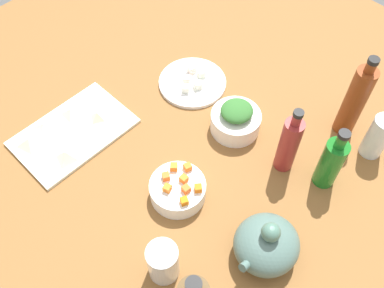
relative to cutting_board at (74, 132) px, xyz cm
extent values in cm
cube|color=brown|center=(-18.56, 29.29, -2.00)|extent=(190.00, 190.00, 3.00)
cube|color=white|center=(0.00, 0.00, 0.00)|extent=(32.53, 21.25, 1.00)
cylinder|color=white|center=(-37.54, 10.83, 0.10)|extent=(20.91, 20.91, 1.20)
cylinder|color=white|center=(-33.71, 31.70, 2.53)|extent=(14.18, 14.18, 6.07)
cylinder|color=white|center=(-7.00, 35.54, 2.04)|extent=(14.46, 14.46, 5.07)
ellipsoid|color=#4F6C64|center=(-10.39, 61.40, 4.55)|extent=(15.72, 15.16, 10.11)
sphere|color=#4B7263|center=(-10.39, 61.40, 11.37)|extent=(4.40, 4.40, 4.40)
cylinder|color=#4F6C64|center=(-3.71, 61.40, 5.82)|extent=(5.38, 2.00, 3.93)
cylinder|color=#1A6E20|center=(-37.23, 59.83, 7.35)|extent=(5.80, 5.80, 15.70)
cylinder|color=#1A6E20|center=(-37.23, 59.83, 17.19)|extent=(2.61, 2.61, 3.98)
cylinder|color=black|center=(-37.23, 59.83, 19.78)|extent=(2.90, 2.90, 1.20)
cylinder|color=maroon|center=(-33.59, 49.20, 8.52)|extent=(5.10, 5.10, 18.04)
cylinder|color=maroon|center=(-33.59, 49.20, 19.16)|extent=(2.29, 2.29, 3.24)
cylinder|color=black|center=(-33.59, 49.20, 21.38)|extent=(2.55, 2.55, 1.20)
cylinder|color=black|center=(12.31, 60.01, 24.08)|extent=(3.11, 3.11, 1.20)
cylinder|color=maroon|center=(-55.64, 53.90, 10.99)|extent=(5.68, 5.68, 22.97)
cylinder|color=maroon|center=(-55.64, 53.90, 24.00)|extent=(2.56, 2.56, 3.05)
cylinder|color=black|center=(-55.64, 53.90, 26.12)|extent=(2.84, 2.84, 1.20)
cylinder|color=white|center=(-54.02, 63.80, 6.31)|extent=(6.03, 6.03, 13.62)
cylinder|color=white|center=(9.28, 47.57, 5.10)|extent=(7.24, 7.24, 11.19)
cube|color=orange|center=(-4.22, 34.76, 5.47)|extent=(2.26, 2.26, 1.80)
cube|color=orange|center=(-9.72, 31.49, 5.47)|extent=(2.54, 2.54, 1.80)
cube|color=orange|center=(-6.32, 32.09, 5.47)|extent=(2.45, 2.45, 1.80)
cube|color=orange|center=(-4.69, 40.29, 5.47)|extent=(2.41, 2.41, 1.80)
cube|color=orange|center=(-9.02, 35.80, 5.47)|extent=(1.95, 1.95, 1.80)
cube|color=orange|center=(-12.17, 34.03, 5.47)|extent=(2.28, 2.28, 1.80)
cube|color=orange|center=(-7.34, 38.25, 5.47)|extent=(2.00, 2.00, 1.80)
cube|color=orange|center=(-9.60, 40.26, 5.47)|extent=(2.54, 2.54, 1.80)
ellipsoid|color=#336C2D|center=(-33.71, 31.70, 7.37)|extent=(10.83, 10.56, 3.59)
cube|color=#FBE0CD|center=(-36.16, 9.85, 1.80)|extent=(3.02, 3.02, 2.20)
cube|color=white|center=(-41.09, 11.28, 1.80)|extent=(2.94, 2.94, 2.20)
cube|color=white|center=(-36.74, 13.87, 1.80)|extent=(2.97, 2.97, 2.20)
cube|color=#FBE0CF|center=(-40.28, 7.85, 1.80)|extent=(2.53, 2.53, 2.20)
cube|color=white|center=(-33.19, 12.31, 1.80)|extent=(3.09, 3.09, 2.20)
pyramid|color=beige|center=(-7.94, 1.32, 1.79)|extent=(4.88, 4.57, 2.58)
pyramid|color=beige|center=(5.28, -6.00, 1.73)|extent=(7.63, 7.61, 2.46)
pyramid|color=beige|center=(-3.54, -5.37, 1.57)|extent=(7.18, 7.20, 2.15)
pyramid|color=beige|center=(11.06, -4.89, 1.65)|extent=(7.71, 7.73, 2.30)
pyramid|color=beige|center=(6.77, 6.31, 2.03)|extent=(7.06, 6.86, 3.05)
camera|label=1|loc=(28.97, 76.00, 99.65)|focal=40.58mm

